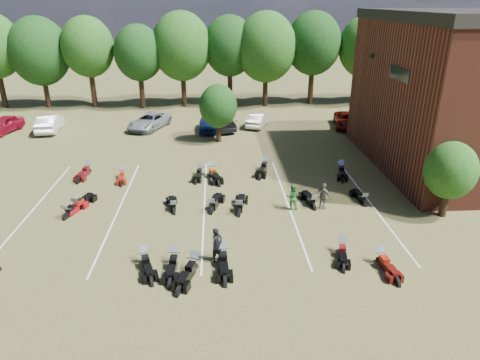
{
  "coord_description": "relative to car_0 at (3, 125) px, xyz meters",
  "views": [
    {
      "loc": [
        -2.18,
        -19.91,
        11.31
      ],
      "look_at": [
        -0.82,
        4.0,
        1.2
      ],
      "focal_mm": 32.0,
      "sensor_mm": 36.0,
      "label": 1
    }
  ],
  "objects": [
    {
      "name": "tree_line",
      "position": [
        20.71,
        9.72,
        5.57
      ],
      "size": [
        56.0,
        6.0,
        9.79
      ],
      "color": "black",
      "rests_on": "ground"
    },
    {
      "name": "car_2",
      "position": [
        13.2,
        0.64,
        -0.02
      ],
      "size": [
        4.19,
        5.71,
        1.44
      ],
      "primitive_type": "imported",
      "rotation": [
        0.0,
        0.0,
        -0.39
      ],
      "color": "gray",
      "rests_on": "ground"
    },
    {
      "name": "car_0",
      "position": [
        0.0,
        0.0,
        0.0
      ],
      "size": [
        2.72,
        4.66,
        1.49
      ],
      "primitive_type": "imported",
      "rotation": [
        0.0,
        0.0,
        -0.23
      ],
      "color": "maroon",
      "rests_on": "ground"
    },
    {
      "name": "parking_lines",
      "position": [
        18.71,
        -16.28,
        -0.74
      ],
      "size": [
        20.1,
        14.0,
        0.01
      ],
      "color": "silver",
      "rests_on": "ground"
    },
    {
      "name": "motorcycle_7",
      "position": [
        11.05,
        -17.42,
        -0.75
      ],
      "size": [
        1.4,
        2.36,
        1.25
      ],
      "primitive_type": null,
      "rotation": [
        0.0,
        0.0,
        2.81
      ],
      "color": "maroon",
      "rests_on": "ground"
    },
    {
      "name": "motorcycle_3",
      "position": [
        19.7,
        -22.17,
        -0.75
      ],
      "size": [
        0.85,
        2.45,
        1.35
      ],
      "primitive_type": null,
      "rotation": [
        0.0,
        0.0,
        0.03
      ],
      "color": "black",
      "rests_on": "ground"
    },
    {
      "name": "car_5",
      "position": [
        23.56,
        0.83,
        -0.08
      ],
      "size": [
        2.74,
        4.27,
        1.33
      ],
      "primitive_type": "imported",
      "rotation": [
        0.0,
        0.0,
        2.78
      ],
      "color": "#AFAFAA",
      "rests_on": "ground"
    },
    {
      "name": "motorcycle_5",
      "position": [
        25.46,
        -21.74,
        -0.75
      ],
      "size": [
        1.1,
        2.21,
        1.18
      ],
      "primitive_type": null,
      "rotation": [
        0.0,
        0.0,
        -0.21
      ],
      "color": "black",
      "rests_on": "ground"
    },
    {
      "name": "car_1",
      "position": [
        4.07,
        0.33,
        0.04
      ],
      "size": [
        2.19,
        4.95,
        1.58
      ],
      "primitive_type": "imported",
      "rotation": [
        0.0,
        0.0,
        3.25
      ],
      "color": "silver",
      "rests_on": "ground"
    },
    {
      "name": "motorcycle_14",
      "position": [
        10.45,
        -10.62,
        -0.75
      ],
      "size": [
        1.06,
        2.42,
        1.31
      ],
      "primitive_type": null,
      "rotation": [
        0.0,
        0.0,
        -0.14
      ],
      "color": "#44090E",
      "rests_on": "ground"
    },
    {
      "name": "motorcycle_19",
      "position": [
        22.99,
        -10.59,
        -0.75
      ],
      "size": [
        1.52,
        2.66,
        1.41
      ],
      "primitive_type": null,
      "rotation": [
        0.0,
        0.0,
        -0.3
      ],
      "color": "black",
      "rests_on": "ground"
    },
    {
      "name": "motorcycle_11",
      "position": [
        20.73,
        -17.52,
        -0.75
      ],
      "size": [
        1.16,
        2.58,
        1.39
      ],
      "primitive_type": null,
      "rotation": [
        0.0,
        0.0,
        2.99
      ],
      "color": "black",
      "rests_on": "ground"
    },
    {
      "name": "motorcycle_2",
      "position": [
        17.48,
        -22.27,
        -0.75
      ],
      "size": [
        0.84,
        2.32,
        1.28
      ],
      "primitive_type": null,
      "rotation": [
        0.0,
        0.0,
        -0.05
      ],
      "color": "black",
      "rests_on": "ground"
    },
    {
      "name": "person_green",
      "position": [
        23.83,
        -16.97,
        0.03
      ],
      "size": [
        0.79,
        0.64,
        1.54
      ],
      "primitive_type": "imported",
      "rotation": [
        0.0,
        0.0,
        3.07
      ],
      "color": "#2C702A",
      "rests_on": "ground"
    },
    {
      "name": "motorcycle_18",
      "position": [
        18.35,
        -11.36,
        -0.75
      ],
      "size": [
        1.02,
        2.21,
        1.19
      ],
      "primitive_type": null,
      "rotation": [
        0.0,
        0.0,
        -0.16
      ],
      "color": "black",
      "rests_on": "ground"
    },
    {
      "name": "car_6",
      "position": [
        32.05,
        -0.01,
        -0.05
      ],
      "size": [
        3.19,
        5.33,
        1.39
      ],
      "primitive_type": "imported",
      "rotation": [
        0.0,
        0.0,
        -0.19
      ],
      "color": "#610C05",
      "rests_on": "ground"
    },
    {
      "name": "motorcycle_20",
      "position": [
        28.26,
        -11.51,
        -0.75
      ],
      "size": [
        1.18,
        2.4,
        1.28
      ],
      "primitive_type": null,
      "rotation": [
        0.0,
        0.0,
        -0.2
      ],
      "color": "black",
      "rests_on": "ground"
    },
    {
      "name": "person_grey",
      "position": [
        25.65,
        -17.0,
        0.05
      ],
      "size": [
        0.9,
        0.96,
        1.6
      ],
      "primitive_type": "imported",
      "rotation": [
        0.0,
        0.0,
        2.28
      ],
      "color": "#5F5A51",
      "rests_on": "ground"
    },
    {
      "name": "car_3",
      "position": [
        20.07,
        0.08,
        -0.05
      ],
      "size": [
        3.01,
        5.13,
        1.4
      ],
      "primitive_type": "imported",
      "rotation": [
        0.0,
        0.0,
        3.37
      ],
      "color": "black",
      "rests_on": "ground"
    },
    {
      "name": "person_black",
      "position": [
        19.44,
        -22.11,
        0.11
      ],
      "size": [
        0.72,
        0.73,
        1.7
      ],
      "primitive_type": "imported",
      "rotation": [
        0.0,
        0.0,
        0.8
      ],
      "color": "black",
      "rests_on": "ground"
    },
    {
      "name": "ground",
      "position": [
        21.71,
        -19.28,
        -0.75
      ],
      "size": [
        160.0,
        160.0,
        0.0
      ],
      "primitive_type": "plane",
      "color": "brown",
      "rests_on": "ground"
    },
    {
      "name": "motorcycle_1",
      "position": [
        16.08,
        -22.18,
        -0.75
      ],
      "size": [
        1.37,
        2.34,
        1.25
      ],
      "primitive_type": null,
      "rotation": [
        0.0,
        0.0,
        0.31
      ],
      "color": "black",
      "rests_on": "ground"
    },
    {
      "name": "car_7",
      "position": [
        34.88,
        0.29,
        -0.01
      ],
      "size": [
        2.81,
        5.34,
        1.48
      ],
      "primitive_type": "imported",
      "rotation": [
        0.0,
        0.0,
        3.29
      ],
      "color": "#333438",
      "rests_on": "ground"
    },
    {
      "name": "car_4",
      "position": [
        18.72,
        -0.49,
        -0.07
      ],
      "size": [
        1.6,
        3.98,
        1.36
      ],
      "primitive_type": "imported",
      "rotation": [
        0.0,
        0.0,
        0.0
      ],
      "color": "navy",
      "rests_on": "ground"
    },
    {
      "name": "motorcycle_6",
      "position": [
        26.99,
        -22.78,
        -0.75
      ],
      "size": [
        0.91,
        2.24,
        1.22
      ],
      "primitive_type": null,
      "rotation": [
        0.0,
        0.0,
        0.1
      ],
      "color": "#450C09",
      "rests_on": "ground"
    },
    {
      "name": "young_tree_near_building",
      "position": [
        32.21,
        -18.28,
        2.01
      ],
      "size": [
        2.8,
        2.8,
        4.16
      ],
      "color": "black",
      "rests_on": "ground"
    },
    {
      "name": "motorcycle_8",
      "position": [
        11.35,
        -16.59,
        -0.75
      ],
      "size": [
        1.38,
        2.44,
        1.3
      ],
      "primitive_type": null,
      "rotation": [
        0.0,
        0.0,
        2.85
      ],
      "color": "black",
      "rests_on": "ground"
    },
    {
      "name": "motorcycle_17",
      "position": [
        19.09,
        -11.5,
        -0.75
      ],
      "size": [
        1.44,
        2.64,
        1.41
      ],
      "primitive_type": null,
      "rotation": [
        0.0,
        0.0,
        0.27
      ],
      "color": "black",
      "rests_on": "ground"
    },
    {
      "name": "motorcycle_4",
      "position": [
        18.38,
        -22.87,
        -0.75
      ],
      "size": [
        1.48,
        2.47,
        1.31
      ],
      "primitive_type": null,
      "rotation": [
        0.0,
        0.0,
        -0.34
      ],
      "color": "black",
      "rests_on": "ground"
    },
    {
      "name": "motorcycle_15",
      "position": [
        13.0,
        -11.52,
        -0.75
      ],
      "size": [
        0.89,
        2.09,
        1.13
      ],
      "primitive_type": null,
      "rotation": [
        0.0,
        0.0,
        0.12
      ],
      "color": "maroon",
      "rests_on": "ground"
    },
    {
      "name": "young_tree_midfield",
      "position": [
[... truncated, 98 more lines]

